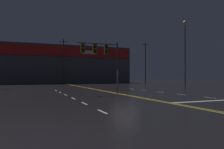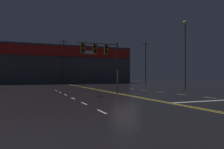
{
  "view_description": "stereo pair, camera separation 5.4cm",
  "coord_description": "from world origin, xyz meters",
  "views": [
    {
      "loc": [
        -8.96,
        -19.36,
        1.76
      ],
      "look_at": [
        0.0,
        3.22,
        2.0
      ],
      "focal_mm": 35.0,
      "sensor_mm": 36.0,
      "label": 1
    },
    {
      "loc": [
        -8.91,
        -19.38,
        1.76
      ],
      "look_at": [
        0.0,
        3.22,
        2.0
      ],
      "focal_mm": 35.0,
      "sensor_mm": 36.0,
      "label": 2
    }
  ],
  "objects": [
    {
      "name": "building_backdrop",
      "position": [
        0.0,
        40.39,
        4.91
      ],
      "size": [
        36.26,
        10.23,
        9.78
      ],
      "color": "#4C4C51",
      "rests_on": "ground"
    },
    {
      "name": "utility_pole_row",
      "position": [
        -0.75,
        34.21,
        6.12
      ],
      "size": [
        46.1,
        0.26,
        13.0
      ],
      "color": "#4C3828",
      "rests_on": "ground"
    },
    {
      "name": "streetlight_near_left",
      "position": [
        12.64,
        6.22,
        6.3
      ],
      "size": [
        0.56,
        0.56,
        9.94
      ],
      "color": "#59595E",
      "rests_on": "ground"
    },
    {
      "name": "traffic_signal_median",
      "position": [
        -1.97,
        1.44,
        4.17
      ],
      "size": [
        4.33,
        0.36,
        5.33
      ],
      "color": "#38383D",
      "rests_on": "ground"
    },
    {
      "name": "ground_plane",
      "position": [
        0.0,
        0.0,
        0.0
      ],
      "size": [
        200.0,
        200.0,
        0.0
      ],
      "primitive_type": "plane",
      "color": "black"
    },
    {
      "name": "road_markings",
      "position": [
        1.08,
        -1.46,
        0.0
      ],
      "size": [
        15.95,
        60.0,
        0.01
      ],
      "color": "gold",
      "rests_on": "ground"
    }
  ]
}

